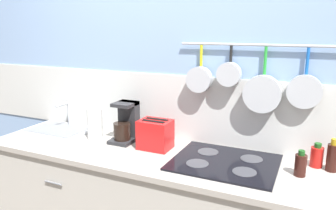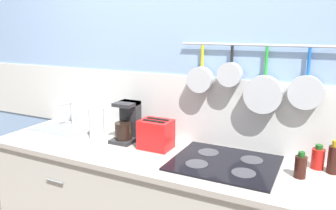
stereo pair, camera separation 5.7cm
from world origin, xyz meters
name	(u,v)px [view 1 (the left image)]	position (x,y,z in m)	size (l,w,h in m)	color
wall_back	(178,86)	(0.00, 0.35, 1.27)	(7.20, 0.15, 2.60)	#84A3CC
countertop	(156,157)	(0.00, 0.00, 0.87)	(2.40, 0.62, 0.03)	#A59E93
sink_basin	(59,129)	(-0.91, 0.12, 0.90)	(0.51, 0.36, 0.21)	#B7BABF
paper_towel_roll	(95,124)	(-0.52, 0.07, 1.00)	(0.11, 0.11, 0.23)	white
coffee_maker	(126,124)	(-0.31, 0.15, 1.00)	(0.16, 0.21, 0.28)	#262628
toaster	(155,134)	(-0.05, 0.09, 0.98)	(0.23, 0.16, 0.20)	red
cooktop	(225,162)	(0.44, 0.04, 0.89)	(0.61, 0.51, 0.01)	black
bottle_sesame_oil	(300,165)	(0.86, 0.05, 0.95)	(0.06, 0.06, 0.15)	#33140F
bottle_hot_sauce	(317,156)	(0.94, 0.22, 0.95)	(0.07, 0.07, 0.14)	red
bottle_cooking_wine	(333,157)	(1.02, 0.19, 0.97)	(0.06, 0.06, 0.19)	#33140F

